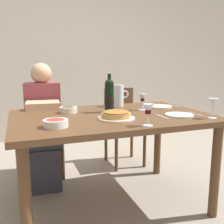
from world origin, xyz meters
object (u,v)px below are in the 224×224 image
(wine_glass_left_diner, at_px, (148,110))
(dinner_plate_right_setting, at_px, (160,106))
(chair_left, at_px, (43,127))
(wine_glass_right_diner, at_px, (213,104))
(dining_table, at_px, (111,126))
(olive_bowl, at_px, (68,109))
(wine_bottle, at_px, (109,96))
(wine_glass_centre, at_px, (142,99))
(dinner_plate_left_setting, at_px, (179,115))
(water_pitcher, at_px, (118,97))
(salad_bowl, at_px, (56,123))
(diner_left, at_px, (44,120))
(baked_tart, at_px, (116,115))
(chair_right, at_px, (122,121))

(wine_glass_left_diner, xyz_separation_m, dinner_plate_right_setting, (0.45, 0.61, -0.10))
(chair_left, bearing_deg, dinner_plate_right_setting, 149.38)
(dinner_plate_right_setting, bearing_deg, wine_glass_right_diner, -79.96)
(dining_table, bearing_deg, olive_bowl, 146.32)
(wine_bottle, relative_size, wine_glass_right_diner, 2.14)
(dining_table, distance_m, wine_glass_centre, 0.38)
(dinner_plate_left_setting, bearing_deg, wine_glass_centre, 115.88)
(water_pitcher, xyz_separation_m, salad_bowl, (-0.66, -0.61, -0.06))
(water_pitcher, relative_size, diner_left, 0.17)
(dining_table, height_order, dinner_plate_left_setting, dinner_plate_left_setting)
(salad_bowl, relative_size, dinner_plate_left_setting, 0.73)
(dinner_plate_left_setting, height_order, dinner_plate_right_setting, same)
(dining_table, distance_m, wine_bottle, 0.25)
(olive_bowl, distance_m, wine_glass_right_diner, 1.10)
(wine_glass_right_diner, distance_m, dinner_plate_right_setting, 0.58)
(baked_tart, distance_m, dinner_plate_right_setting, 0.65)
(dinner_plate_left_setting, height_order, chair_right, chair_right)
(baked_tart, relative_size, olive_bowl, 1.88)
(dinner_plate_left_setting, height_order, diner_left, diner_left)
(chair_left, xyz_separation_m, chair_right, (0.89, -0.01, 0.00))
(dinner_plate_left_setting, xyz_separation_m, chair_right, (-0.02, 1.09, -0.27))
(chair_left, bearing_deg, chair_right, -175.89)
(wine_bottle, bearing_deg, dinner_plate_left_setting, -36.32)
(olive_bowl, xyz_separation_m, wine_glass_centre, (0.61, -0.10, 0.07))
(baked_tart, bearing_deg, chair_right, 65.28)
(dining_table, bearing_deg, chair_left, 116.91)
(dinner_plate_left_setting, bearing_deg, olive_bowl, 151.34)
(wine_glass_left_diner, relative_size, wine_glass_right_diner, 0.97)
(baked_tart, bearing_deg, dinner_plate_right_setting, 31.12)
(wine_glass_right_diner, height_order, dinner_plate_right_setting, wine_glass_right_diner)
(dinner_plate_right_setting, bearing_deg, diner_left, 155.28)
(wine_bottle, distance_m, water_pitcher, 0.30)
(dinner_plate_right_setting, distance_m, chair_right, 0.74)
(dining_table, distance_m, diner_left, 0.79)
(salad_bowl, height_order, diner_left, diner_left)
(wine_bottle, height_order, wine_glass_left_diner, wine_bottle)
(dinner_plate_left_setting, xyz_separation_m, diner_left, (-0.93, 0.86, -0.15))
(dinner_plate_right_setting, bearing_deg, dining_table, -161.64)
(wine_glass_right_diner, relative_size, chair_right, 0.17)
(wine_bottle, xyz_separation_m, dinner_plate_right_setting, (0.52, 0.07, -0.13))
(wine_bottle, xyz_separation_m, olive_bowl, (-0.32, 0.09, -0.11))
(chair_left, bearing_deg, wine_glass_right_diner, 135.39)
(water_pitcher, xyz_separation_m, dinner_plate_right_setting, (0.34, -0.17, -0.08))
(chair_left, bearing_deg, wine_glass_left_diner, 116.91)
(wine_bottle, distance_m, wine_glass_centre, 0.30)
(water_pitcher, height_order, wine_glass_centre, water_pitcher)
(wine_glass_left_diner, relative_size, diner_left, 0.12)
(baked_tart, distance_m, salad_bowl, 0.45)
(wine_glass_left_diner, relative_size, dinner_plate_left_setting, 0.66)
(baked_tart, xyz_separation_m, diner_left, (-0.44, 0.80, -0.17))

